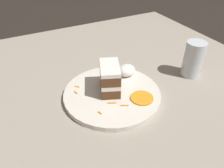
% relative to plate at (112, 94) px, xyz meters
% --- Properties ---
extents(ground_plane, '(6.00, 6.00, 0.00)m').
position_rel_plate_xyz_m(ground_plane, '(-0.05, -0.05, -0.03)').
color(ground_plane, black).
rests_on(ground_plane, ground).
extents(dining_table, '(1.16, 1.15, 0.02)m').
position_rel_plate_xyz_m(dining_table, '(-0.05, -0.05, -0.02)').
color(dining_table, gray).
rests_on(dining_table, ground).
extents(plate, '(0.31, 0.31, 0.02)m').
position_rel_plate_xyz_m(plate, '(0.00, 0.00, 0.00)').
color(plate, silver).
rests_on(plate, dining_table).
extents(cake_slice, '(0.09, 0.12, 0.09)m').
position_rel_plate_xyz_m(cake_slice, '(0.00, -0.01, 0.05)').
color(cake_slice, brown).
rests_on(cake_slice, plate).
extents(cream_dollop, '(0.06, 0.06, 0.04)m').
position_rel_plate_xyz_m(cream_dollop, '(-0.09, -0.06, 0.03)').
color(cream_dollop, white).
rests_on(cream_dollop, plate).
extents(orange_garnish, '(0.07, 0.07, 0.00)m').
position_rel_plate_xyz_m(orange_garnish, '(-0.07, 0.07, 0.01)').
color(orange_garnish, orange).
rests_on(orange_garnish, plate).
extents(carrot_shreds_scatter, '(0.12, 0.17, 0.00)m').
position_rel_plate_xyz_m(carrot_shreds_scatter, '(0.05, 0.02, 0.01)').
color(carrot_shreds_scatter, orange).
rests_on(carrot_shreds_scatter, plate).
extents(drinking_glass, '(0.07, 0.07, 0.13)m').
position_rel_plate_xyz_m(drinking_glass, '(-0.31, 0.02, 0.05)').
color(drinking_glass, silver).
rests_on(drinking_glass, dining_table).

